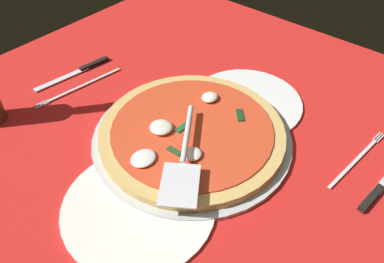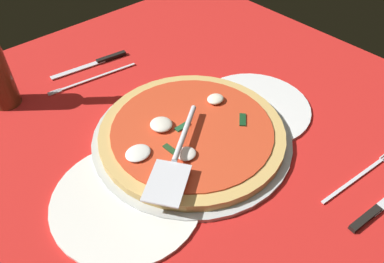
{
  "view_description": "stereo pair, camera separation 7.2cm",
  "coord_description": "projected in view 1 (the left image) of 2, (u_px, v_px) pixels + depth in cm",
  "views": [
    {
      "loc": [
        40.86,
        36.54,
        51.68
      ],
      "look_at": [
        1.1,
        2.81,
        2.25
      ],
      "focal_mm": 34.95,
      "sensor_mm": 36.0,
      "label": 1
    },
    {
      "loc": [
        35.85,
        41.68,
        51.68
      ],
      "look_at": [
        1.1,
        2.81,
        2.25
      ],
      "focal_mm": 34.95,
      "sensor_mm": 36.0,
      "label": 2
    }
  ],
  "objects": [
    {
      "name": "pizza",
      "position": [
        191.0,
        132.0,
        0.72
      ],
      "size": [
        35.69,
        35.69,
        3.3
      ],
      "color": "tan",
      "rests_on": "pizza_pan"
    },
    {
      "name": "place_setting_far",
      "position": [
        369.0,
        174.0,
        0.67
      ],
      "size": [
        22.0,
        15.43,
        1.4
      ],
      "rotation": [
        0.0,
        0.0,
        3.04
      ],
      "color": "white",
      "rests_on": "ground_plane"
    },
    {
      "name": "ground_plane",
      "position": [
        185.0,
        132.0,
        0.76
      ],
      "size": [
        108.0,
        108.0,
        0.8
      ],
      "primitive_type": "cube",
      "color": "red"
    },
    {
      "name": "place_setting_near",
      "position": [
        80.0,
        80.0,
        0.87
      ],
      "size": [
        22.82,
        14.81,
        1.4
      ],
      "rotation": [
        0.0,
        0.0,
        -0.13
      ],
      "color": "white",
      "rests_on": "ground_plane"
    },
    {
      "name": "pizza_pan",
      "position": [
        192.0,
        138.0,
        0.73
      ],
      "size": [
        38.59,
        38.59,
        1.25
      ],
      "primitive_type": "cylinder",
      "color": "#B4BBB9",
      "rests_on": "ground_plane"
    },
    {
      "name": "dinner_plate_right",
      "position": [
        139.0,
        206.0,
        0.61
      ],
      "size": [
        25.34,
        25.34,
        1.0
      ],
      "primitive_type": "cylinder",
      "color": "white",
      "rests_on": "ground_plane"
    },
    {
      "name": "dinner_plate_left",
      "position": [
        246.0,
        102.0,
        0.81
      ],
      "size": [
        23.98,
        23.98,
        1.0
      ],
      "primitive_type": "cylinder",
      "color": "white",
      "rests_on": "ground_plane"
    },
    {
      "name": "pizza_server",
      "position": [
        183.0,
        158.0,
        0.63
      ],
      "size": [
        21.12,
        16.23,
        1.0
      ],
      "rotation": [
        0.0,
        0.0,
        0.61
      ],
      "color": "silver",
      "rests_on": "pizza"
    }
  ]
}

